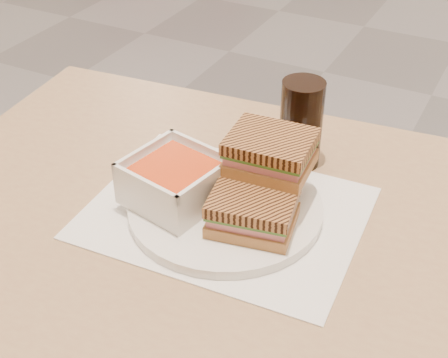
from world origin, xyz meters
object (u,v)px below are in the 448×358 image
at_px(soup_bowl, 175,182).
at_px(panini_lower, 253,210).
at_px(cola_glass, 301,124).
at_px(plate, 225,208).
at_px(main_table, 298,302).

xyz_separation_m(soup_bowl, panini_lower, (0.12, -0.00, -0.00)).
relative_size(panini_lower, cola_glass, 0.90).
bearing_deg(plate, soup_bowl, -163.06).
height_order(plate, cola_glass, cola_glass).
bearing_deg(cola_glass, soup_bowl, -120.32).
bearing_deg(main_table, soup_bowl, -176.25).
height_order(main_table, panini_lower, panini_lower).
bearing_deg(panini_lower, cola_glass, 93.30).
relative_size(soup_bowl, cola_glass, 1.01).
height_order(main_table, cola_glass, cola_glass).
height_order(plate, panini_lower, panini_lower).
xyz_separation_m(soup_bowl, cola_glass, (0.11, 0.19, 0.02)).
bearing_deg(main_table, plate, 176.11).
bearing_deg(soup_bowl, plate, 16.94).
bearing_deg(panini_lower, soup_bowl, 178.34).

